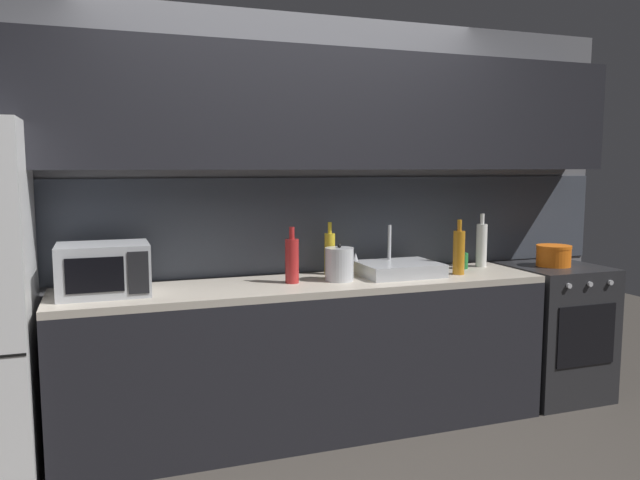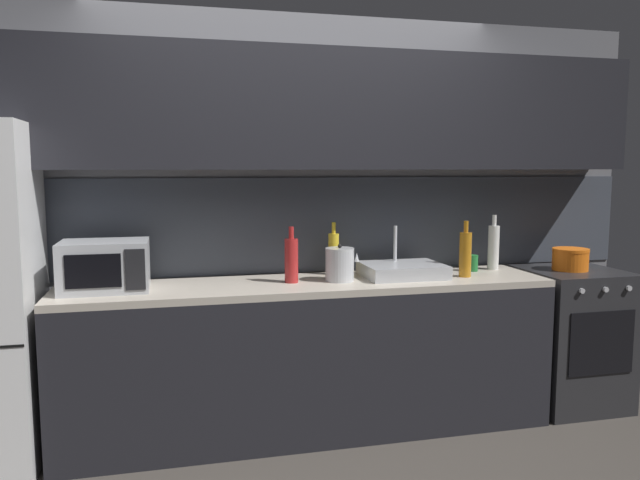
# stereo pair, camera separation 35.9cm
# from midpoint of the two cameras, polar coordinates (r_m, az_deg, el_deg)

# --- Properties ---
(back_wall) EXTENTS (4.59, 0.44, 2.50)m
(back_wall) POSITION_cam_midpoint_polar(r_m,az_deg,el_deg) (3.83, -5.14, 6.47)
(back_wall) COLOR slate
(back_wall) RESTS_ON ground
(counter_run) EXTENTS (2.85, 0.60, 0.90)m
(counter_run) POSITION_cam_midpoint_polar(r_m,az_deg,el_deg) (3.71, -3.80, -10.75)
(counter_run) COLOR black
(counter_run) RESTS_ON ground
(oven_range) EXTENTS (0.60, 0.62, 0.90)m
(oven_range) POSITION_cam_midpoint_polar(r_m,az_deg,el_deg) (4.50, 18.62, -7.95)
(oven_range) COLOR #232326
(oven_range) RESTS_ON ground
(microwave) EXTENTS (0.46, 0.35, 0.27)m
(microwave) POSITION_cam_midpoint_polar(r_m,az_deg,el_deg) (3.47, -22.16, -2.54)
(microwave) COLOR #A8AAAF
(microwave) RESTS_ON counter_run
(sink_basin) EXTENTS (0.48, 0.38, 0.30)m
(sink_basin) POSITION_cam_midpoint_polar(r_m,az_deg,el_deg) (3.83, 4.60, -2.67)
(sink_basin) COLOR #ADAFB5
(sink_basin) RESTS_ON counter_run
(kettle) EXTENTS (0.20, 0.17, 0.22)m
(kettle) POSITION_cam_midpoint_polar(r_m,az_deg,el_deg) (3.62, -1.02, -2.26)
(kettle) COLOR #B7BABF
(kettle) RESTS_ON counter_run
(wine_bottle_red) EXTENTS (0.08, 0.08, 0.33)m
(wine_bottle_red) POSITION_cam_midpoint_polar(r_m,az_deg,el_deg) (3.56, -5.48, -1.87)
(wine_bottle_red) COLOR #A82323
(wine_bottle_red) RESTS_ON counter_run
(wine_bottle_white) EXTENTS (0.07, 0.07, 0.36)m
(wine_bottle_white) POSITION_cam_midpoint_polar(r_m,az_deg,el_deg) (4.23, 12.34, -0.42)
(wine_bottle_white) COLOR silver
(wine_bottle_white) RESTS_ON counter_run
(wine_bottle_yellow) EXTENTS (0.07, 0.07, 0.33)m
(wine_bottle_yellow) POSITION_cam_midpoint_polar(r_m,az_deg,el_deg) (3.84, -1.77, -1.21)
(wine_bottle_yellow) COLOR gold
(wine_bottle_yellow) RESTS_ON counter_run
(wine_bottle_amber) EXTENTS (0.07, 0.07, 0.34)m
(wine_bottle_amber) POSITION_cam_midpoint_polar(r_m,az_deg,el_deg) (3.89, 10.13, -1.08)
(wine_bottle_amber) COLOR #B27019
(wine_bottle_amber) RESTS_ON counter_run
(mug_green) EXTENTS (0.07, 0.07, 0.10)m
(mug_green) POSITION_cam_midpoint_polar(r_m,az_deg,el_deg) (4.13, 10.59, -1.91)
(mug_green) COLOR #1E6B2D
(mug_green) RESTS_ON counter_run
(cooking_pot) EXTENTS (0.23, 0.23, 0.14)m
(cooking_pot) POSITION_cam_midpoint_polar(r_m,az_deg,el_deg) (4.39, 18.58, -1.39)
(cooking_pot) COLOR orange
(cooking_pot) RESTS_ON oven_range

